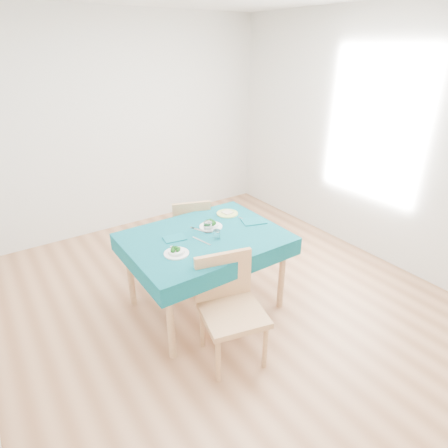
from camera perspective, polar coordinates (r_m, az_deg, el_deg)
room_shell at (r=3.15m, az=0.00°, el=8.20°), size 4.02×4.52×2.73m
table at (r=3.52m, az=-2.82°, el=-7.31°), size 1.37×1.04×0.76m
chair_near at (r=2.86m, az=1.40°, el=-11.15°), size 0.57×0.60×1.16m
chair_far at (r=4.11m, az=-5.22°, el=-0.47°), size 0.52×0.54×0.98m
bowl_near at (r=3.05m, az=-7.28°, el=-4.06°), size 0.20×0.20×0.06m
bowl_far at (r=3.47m, az=-2.02°, el=0.00°), size 0.21×0.21×0.07m
fork_near at (r=3.09m, az=-7.77°, el=-4.37°), size 0.10×0.19×0.00m
knife_near at (r=3.24m, az=-3.43°, el=-2.61°), size 0.07×0.22×0.00m
fork_far at (r=3.43m, az=-3.80°, el=-0.92°), size 0.08×0.17×0.00m
knife_far at (r=3.63m, az=3.39°, el=0.64°), size 0.06×0.18×0.00m
napkin_near at (r=3.30m, az=-7.53°, el=-2.17°), size 0.21×0.16×0.01m
napkin_far at (r=3.59m, az=4.57°, el=0.41°), size 0.26×0.22×0.01m
tumbler_center at (r=3.38m, az=-2.46°, el=-0.44°), size 0.08×0.08×0.10m
tumbler_side at (r=3.26m, az=-1.13°, el=-1.61°), size 0.06×0.06×0.08m
side_plate at (r=3.75m, az=0.51°, el=1.62°), size 0.21×0.21×0.01m
bread_slice at (r=3.75m, az=0.51°, el=1.78°), size 0.10×0.10×0.01m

